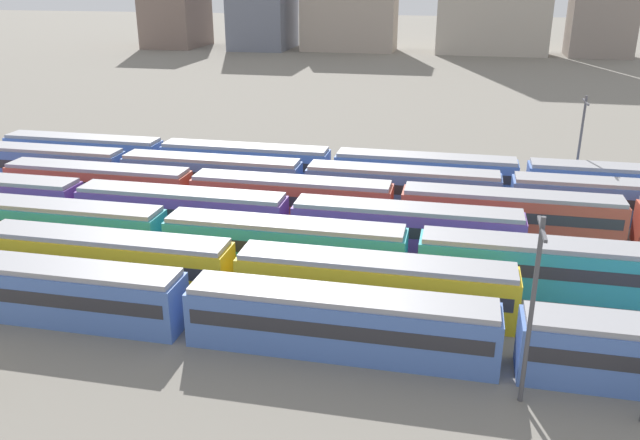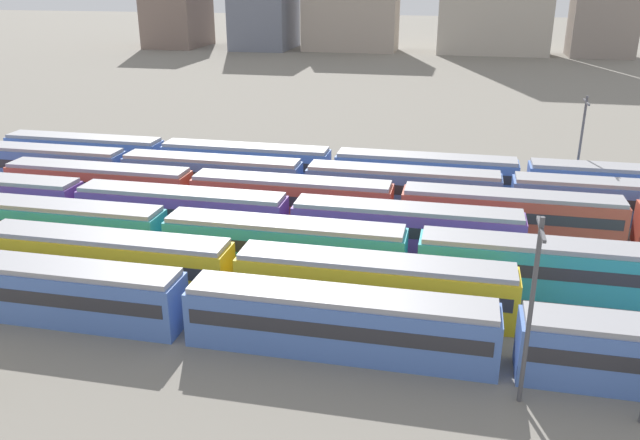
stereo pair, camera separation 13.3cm
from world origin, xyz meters
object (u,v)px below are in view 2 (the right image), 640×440
Objects in this scene: train_track_3 at (182,211)px; train_track_6 at (425,173)px; train_track_5 at (304,181)px; train_track_2 at (284,244)px; train_track_0 at (509,341)px; catenary_pole_1 at (581,139)px; train_track_4 at (631,222)px; train_track_1 at (107,259)px; catenary_pole_2 at (531,304)px.

train_track_3 and train_track_6 have the same top height.
train_track_3 is 13.19m from train_track_5.
train_track_5 is 12.37m from train_track_6.
train_track_2 is 22.65m from train_track_6.
train_track_6 is at bearing 24.85° from train_track_5.
catenary_pole_1 is (8.19, 34.29, 3.47)m from train_track_0.
catenary_pole_1 reaches higher than train_track_4.
catenary_pole_2 is (27.64, -7.91, 3.74)m from train_track_1.
train_track_0 is 27.57m from train_track_1.
train_track_3 is at bearing -171.90° from train_track_4.
train_track_4 is 25.82m from catenary_pole_2.
catenary_pole_2 is (26.54, -18.31, 3.74)m from train_track_3.
train_track_3 is 0.75× the size of train_track_5.
train_track_0 and train_track_3 have the same top height.
train_track_1 is 33.08m from train_track_6.
train_track_3 is at bearing 153.39° from train_track_2.
catenary_pole_2 reaches higher than train_track_1.
train_track_6 is at bearing 148.84° from train_track_4.
train_track_5 is at bearing -162.34° from catenary_pole_1.
train_track_6 is (19.35, 15.60, 0.00)m from train_track_3.
train_track_1 is 5.77× the size of catenary_pole_1.
train_track_5 is (-28.43, 5.20, 0.00)m from train_track_4.
catenary_pole_2 is (0.57, -2.71, 3.74)m from train_track_0.
catenary_pole_2 is (18.42, -28.71, 3.74)m from train_track_5.
catenary_pole_2 is (-7.62, -37.00, 0.27)m from catenary_pole_1.
train_track_0 is 2.02× the size of train_track_2.
train_track_5 and train_track_6 have the same top height.
train_track_1 is at bearing -155.63° from train_track_2.
train_track_6 is 9.69× the size of catenary_pole_1.
train_track_0 is 1.20× the size of train_track_6.
train_track_3 is at bearing 149.01° from train_track_0.
train_track_1 and train_track_5 have the same top height.
train_track_1 is 10.46m from train_track_3.
train_track_4 is 11.04× the size of catenary_pole_2.
train_track_1 is 12.60m from train_track_2.
catenary_pole_1 is at bearing 28.68° from train_track_3.
train_track_3 is at bearing -151.32° from catenary_pole_1.
train_track_5 is 7.73× the size of catenary_pole_1.
train_track_1 is at bearing -140.48° from catenary_pole_1.
train_track_0 is 11.04× the size of catenary_pole_2.
catenary_pole_2 is at bearing -34.60° from train_track_3.
train_track_1 and train_track_3 have the same top height.
train_track_1 and train_track_6 have the same top height.
train_track_0 is at bearing -10.87° from train_track_1.
train_track_4 is at bearing 8.10° from train_track_3.
train_track_5 is at bearing 124.48° from train_track_0.
train_track_6 is 15.53m from catenary_pole_1.
catenary_pole_1 reaches higher than train_track_3.
train_track_0 and train_track_1 have the same top height.
catenary_pole_2 is at bearing -101.64° from catenary_pole_1.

